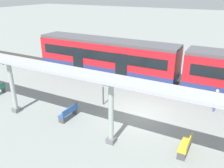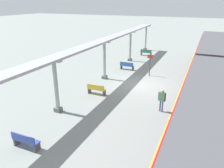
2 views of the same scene
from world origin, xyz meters
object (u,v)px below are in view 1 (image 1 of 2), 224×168
at_px(train_near_carriage, 106,57).
at_px(passenger_waiting_near_edge, 216,98).
at_px(platform_info_sign, 103,87).
at_px(canopy_pillar_third, 111,113).
at_px(bench_extra_slot, 186,145).
at_px(bench_near_end, 69,112).
at_px(canopy_pillar_second, 12,87).

relative_size(train_near_carriage, passenger_waiting_near_edge, 8.38).
bearing_deg(platform_info_sign, canopy_pillar_third, 35.37).
bearing_deg(train_near_carriage, passenger_waiting_near_edge, 74.62).
bearing_deg(bench_extra_slot, bench_near_end, -89.34).
xyz_separation_m(train_near_carriage, bench_extra_slot, (8.11, 9.24, -1.39)).
bearing_deg(bench_near_end, bench_extra_slot, 90.66).
bearing_deg(bench_near_end, train_near_carriage, -166.80).
height_order(train_near_carriage, canopy_pillar_third, canopy_pillar_third).
distance_m(train_near_carriage, platform_info_sign, 6.18).
bearing_deg(platform_info_sign, canopy_pillar_second, -51.56).
relative_size(platform_info_sign, passenger_waiting_near_edge, 1.36).
xyz_separation_m(bench_extra_slot, platform_info_sign, (-2.66, -6.37, 0.89)).
relative_size(canopy_pillar_third, platform_info_sign, 1.64).
relative_size(bench_extra_slot, passenger_waiting_near_edge, 0.93).
distance_m(bench_near_end, platform_info_sign, 3.03).
xyz_separation_m(train_near_carriage, canopy_pillar_third, (9.16, 5.50, 0.00)).
relative_size(bench_near_end, bench_extra_slot, 1.00).
distance_m(canopy_pillar_third, platform_info_sign, 4.58).
xyz_separation_m(canopy_pillar_second, bench_near_end, (-0.97, 3.72, -1.39)).
height_order(train_near_carriage, platform_info_sign, train_near_carriage).
relative_size(train_near_carriage, bench_near_end, 8.97).
distance_m(canopy_pillar_third, bench_extra_slot, 4.12).
bearing_deg(bench_extra_slot, passenger_waiting_near_edge, 171.47).
bearing_deg(bench_near_end, canopy_pillar_second, -75.46).
bearing_deg(train_near_carriage, platform_info_sign, 27.76).
bearing_deg(canopy_pillar_second, canopy_pillar_third, 90.00).
relative_size(bench_extra_slot, platform_info_sign, 0.68).
xyz_separation_m(canopy_pillar_second, bench_extra_slot, (-1.05, 11.04, -1.39)).
xyz_separation_m(bench_extra_slot, passenger_waiting_near_edge, (-5.35, 0.80, 0.57)).
distance_m(canopy_pillar_third, bench_near_end, 3.96).
height_order(canopy_pillar_second, passenger_waiting_near_edge, canopy_pillar_second).
relative_size(canopy_pillar_third, passenger_waiting_near_edge, 2.24).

